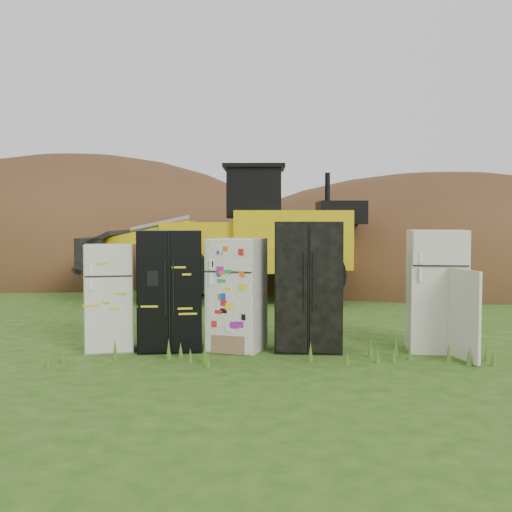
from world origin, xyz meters
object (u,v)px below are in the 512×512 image
(fridge_leftmost, at_px, (109,297))
(fridge_sticker, at_px, (237,294))
(fridge_dark_mid, at_px, (309,286))
(wheel_loader, at_px, (220,233))
(fridge_black_side, at_px, (170,290))
(fridge_open_door, at_px, (436,290))

(fridge_leftmost, distance_m, fridge_sticker, 1.94)
(fridge_dark_mid, xyz_separation_m, wheel_loader, (-1.72, 6.20, 0.69))
(fridge_black_side, relative_size, fridge_dark_mid, 0.93)
(fridge_black_side, bearing_deg, fridge_leftmost, 175.77)
(fridge_black_side, height_order, fridge_dark_mid, fridge_dark_mid)
(fridge_sticker, bearing_deg, fridge_open_door, 18.30)
(wheel_loader, bearing_deg, fridge_dark_mid, -74.24)
(fridge_open_door, bearing_deg, fridge_sticker, -173.51)
(fridge_sticker, height_order, fridge_open_door, fridge_open_door)
(fridge_leftmost, xyz_separation_m, fridge_dark_mid, (3.04, 0.04, 0.17))
(fridge_leftmost, xyz_separation_m, fridge_black_side, (0.92, 0.04, 0.11))
(fridge_open_door, distance_m, wheel_loader, 7.27)
(fridge_sticker, bearing_deg, fridge_black_side, -163.65)
(fridge_black_side, relative_size, fridge_open_door, 1.00)
(fridge_open_door, bearing_deg, fridge_black_side, -174.00)
(fridge_sticker, xyz_separation_m, fridge_dark_mid, (1.10, 0.03, 0.13))
(fridge_sticker, bearing_deg, fridge_dark_mid, 20.29)
(fridge_black_side, relative_size, fridge_sticker, 1.07)
(fridge_leftmost, relative_size, fridge_sticker, 0.95)
(fridge_dark_mid, relative_size, wheel_loader, 0.28)
(fridge_leftmost, relative_size, fridge_black_side, 0.88)
(fridge_black_side, xyz_separation_m, fridge_open_door, (4.05, -0.05, 0.00))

